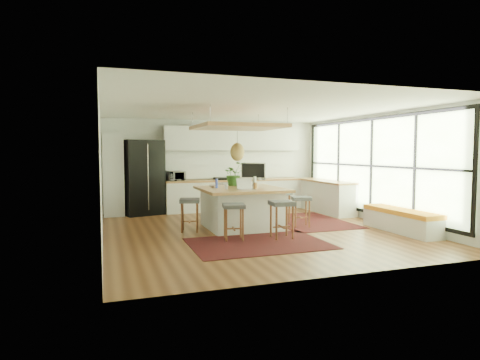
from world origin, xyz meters
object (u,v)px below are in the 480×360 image
object	(u,v)px
stool_left_side	(190,215)
island_plant	(234,176)
stool_right_back	(279,208)
stool_right_front	(301,212)
laptop	(247,184)
fridge	(143,182)
microwave	(175,175)
stool_near_left	(234,222)
monitor	(253,175)
stool_near_right	(282,221)
island	(241,208)

from	to	relation	value
stool_left_side	island_plant	world-z (taller)	island_plant
island_plant	stool_right_back	bearing A→B (deg)	-13.98
stool_right_front	laptop	distance (m)	1.59
fridge	microwave	world-z (taller)	fridge
stool_near_left	monitor	size ratio (longest dim) A/B	1.17
stool_near_right	stool_left_side	bearing A→B (deg)	140.97
stool_right_back	island_plant	size ratio (longest dim) A/B	1.34
stool_right_back	stool_left_side	xyz separation A→B (m)	(-2.33, -0.38, 0.00)
microwave	island_plant	world-z (taller)	island_plant
laptop	microwave	distance (m)	3.46
fridge	island	distance (m)	3.45
stool_near_left	island_plant	size ratio (longest dim) A/B	1.25
stool_left_side	microwave	xyz separation A→B (m)	(0.18, 2.85, 0.74)
stool_near_right	stool_left_side	size ratio (longest dim) A/B	1.05
stool_near_right	stool_right_front	world-z (taller)	stool_near_right
fridge	laptop	size ratio (longest dim) A/B	5.49
island	stool_near_left	xyz separation A→B (m)	(-0.55, -1.15, -0.11)
fridge	monitor	distance (m)	3.42
stool_left_side	monitor	xyz separation A→B (m)	(1.65, 0.41, 0.83)
fridge	stool_near_right	world-z (taller)	fridge
stool_near_right	laptop	xyz separation A→B (m)	(-0.46, 0.84, 0.70)
microwave	laptop	bearing A→B (deg)	-90.85
stool_right_front	stool_right_back	world-z (taller)	stool_right_back
fridge	stool_near_left	world-z (taller)	fridge
stool_near_left	laptop	size ratio (longest dim) A/B	1.91
laptop	island_plant	world-z (taller)	island_plant
fridge	stool_near_left	bearing A→B (deg)	-85.39
fridge	monitor	world-z (taller)	fridge
stool_near_left	monitor	bearing A→B (deg)	57.00
stool_near_left	microwave	distance (m)	4.07
stool_near_right	island_plant	xyz separation A→B (m)	(-0.38, 1.96, 0.80)
stool_near_left	stool_right_front	bearing A→B (deg)	23.25
island	laptop	xyz separation A→B (m)	(-0.05, -0.50, 0.58)
stool_near_left	monitor	xyz separation A→B (m)	(1.00, 1.53, 0.83)
fridge	island_plant	world-z (taller)	fridge
island	stool_near_right	distance (m)	1.40
stool_near_left	stool_near_right	world-z (taller)	stool_near_right
fridge	laptop	xyz separation A→B (m)	(1.90, -3.31, 0.12)
stool_right_back	stool_left_side	world-z (taller)	stool_right_back
stool_right_back	stool_left_side	bearing A→B (deg)	-170.75
stool_right_back	monitor	distance (m)	1.07
stool_right_back	monitor	bearing A→B (deg)	177.25
stool_right_front	monitor	distance (m)	1.43
stool_right_front	stool_left_side	xyz separation A→B (m)	(-2.58, 0.30, 0.00)
stool_near_right	island_plant	world-z (taller)	island_plant
island	microwave	bearing A→B (deg)	110.08
island_plant	laptop	bearing A→B (deg)	-93.72
island	stool_right_front	xyz separation A→B (m)	(1.37, -0.32, -0.11)
stool_right_front	microwave	size ratio (longest dim) A/B	1.41
stool_left_side	island_plant	size ratio (longest dim) A/B	1.25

